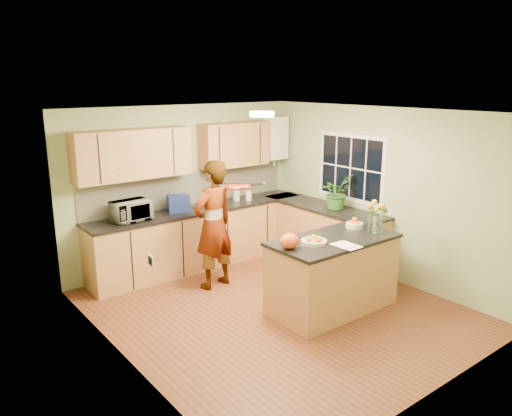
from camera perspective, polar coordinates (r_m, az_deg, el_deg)
floor at (r=6.55m, az=2.29°, el=-11.49°), size 4.50×4.50×0.00m
ceiling at (r=5.90m, az=2.54°, el=10.91°), size 4.00×4.50×0.02m
wall_back at (r=7.91m, az=-8.21°, el=2.52°), size 4.00×0.02×2.50m
wall_front at (r=4.71m, az=20.54°, el=-6.53°), size 4.00×0.02×2.50m
wall_left at (r=5.10m, az=-15.05°, el=-4.51°), size 0.02×4.50×2.50m
wall_right at (r=7.52m, az=14.11°, el=1.62°), size 0.02×4.50×2.50m
back_counter at (r=7.90m, az=-6.29°, el=-3.27°), size 3.64×0.62×0.94m
right_counter at (r=8.04m, az=7.68°, el=-3.00°), size 0.62×2.24×0.94m
splashback at (r=7.95m, az=-7.52°, el=2.25°), size 3.60×0.02×0.52m
upper_cabinets at (r=7.57m, az=-8.89°, el=6.58°), size 3.20×0.34×0.70m
boiler at (r=8.64m, az=2.07°, el=8.01°), size 0.40×0.30×0.86m
window_right at (r=7.83m, az=10.76°, el=4.54°), size 0.01×1.30×1.05m
light_switch at (r=4.57m, az=-11.92°, el=-5.88°), size 0.02×0.09×0.09m
ceiling_lamp at (r=6.13m, az=0.69°, el=10.69°), size 0.30×0.30×0.07m
peninsula_island at (r=6.45m, az=8.74°, el=-7.44°), size 1.66×0.85×0.95m
fruit_dish at (r=6.04m, az=6.63°, el=-3.67°), size 0.31×0.31×0.11m
orange_bowl at (r=6.76m, az=11.20°, el=-1.76°), size 0.23×0.23×0.13m
flower_vase at (r=6.53m, az=13.78°, el=0.03°), size 0.27×0.27×0.50m
orange_bag at (r=5.83m, az=3.84°, el=-3.79°), size 0.26×0.23×0.18m
papers at (r=6.03m, az=10.33°, el=-4.22°), size 0.23×0.31×0.01m
violinist at (r=6.95m, az=-4.88°, el=-1.94°), size 0.73×0.54×1.82m
violin at (r=6.75m, az=-2.53°, el=2.38°), size 0.59×0.51×0.15m
microwave at (r=7.20m, az=-14.10°, el=-0.31°), size 0.54×0.39×0.29m
blue_box at (r=7.56m, az=-8.86°, el=0.52°), size 0.37×0.32×0.25m
kettle at (r=7.95m, az=-4.20°, el=1.33°), size 0.16×0.16×0.30m
jar_cream at (r=8.17m, az=-2.26°, el=1.45°), size 0.12×0.12×0.17m
jar_white at (r=8.20m, az=-0.86°, el=1.42°), size 0.11×0.11×0.15m
potted_plant at (r=7.69m, az=9.13°, el=1.82°), size 0.56×0.52×0.53m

